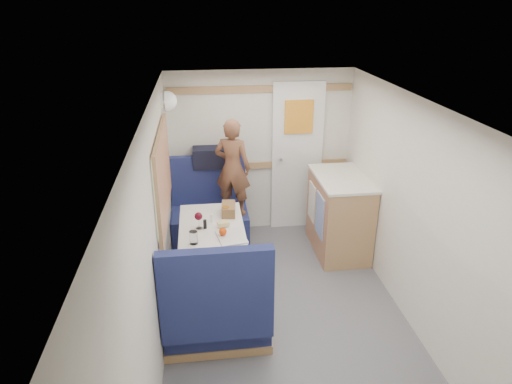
{
  "coord_description": "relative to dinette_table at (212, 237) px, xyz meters",
  "views": [
    {
      "loc": [
        -0.71,
        -2.98,
        2.76
      ],
      "look_at": [
        -0.22,
        0.9,
        1.07
      ],
      "focal_mm": 32.0,
      "sensor_mm": 36.0,
      "label": 1
    }
  ],
  "objects": [
    {
      "name": "floor",
      "position": [
        0.65,
        -1.0,
        -0.57
      ],
      "size": [
        4.5,
        4.5,
        0.0
      ],
      "primitive_type": "plane",
      "color": "#515156",
      "rests_on": "ground"
    },
    {
      "name": "ceiling",
      "position": [
        0.65,
        -1.0,
        1.43
      ],
      "size": [
        4.5,
        4.5,
        0.0
      ],
      "primitive_type": "plane",
      "rotation": [
        3.14,
        0.0,
        0.0
      ],
      "color": "silver",
      "rests_on": "wall_back"
    },
    {
      "name": "wall_back",
      "position": [
        0.65,
        1.25,
        0.43
      ],
      "size": [
        2.2,
        0.02,
        2.0
      ],
      "primitive_type": "cube",
      "color": "silver",
      "rests_on": "floor"
    },
    {
      "name": "wall_left",
      "position": [
        -0.45,
        -1.0,
        0.43
      ],
      "size": [
        0.02,
        4.5,
        2.0
      ],
      "primitive_type": "cube",
      "color": "silver",
      "rests_on": "floor"
    },
    {
      "name": "wall_right",
      "position": [
        1.75,
        -1.0,
        0.43
      ],
      "size": [
        0.02,
        4.5,
        2.0
      ],
      "primitive_type": "cube",
      "color": "silver",
      "rests_on": "floor"
    },
    {
      "name": "oak_trim_low",
      "position": [
        0.65,
        1.23,
        0.28
      ],
      "size": [
        2.15,
        0.02,
        0.08
      ],
      "primitive_type": "cube",
      "color": "#A66A4B",
      "rests_on": "wall_back"
    },
    {
      "name": "oak_trim_high",
      "position": [
        0.65,
        1.23,
        1.21
      ],
      "size": [
        2.15,
        0.02,
        0.08
      ],
      "primitive_type": "cube",
      "color": "#A66A4B",
      "rests_on": "wall_back"
    },
    {
      "name": "side_window",
      "position": [
        -0.43,
        0.0,
        0.68
      ],
      "size": [
        0.04,
        1.3,
        0.72
      ],
      "primitive_type": "cube",
      "color": "gray",
      "rests_on": "wall_left"
    },
    {
      "name": "rear_door",
      "position": [
        1.1,
        1.22,
        0.41
      ],
      "size": [
        0.62,
        0.12,
        1.86
      ],
      "color": "white",
      "rests_on": "wall_back"
    },
    {
      "name": "dinette_table",
      "position": [
        0.0,
        0.0,
        0.0
      ],
      "size": [
        0.62,
        0.92,
        0.72
      ],
      "color": "white",
      "rests_on": "floor"
    },
    {
      "name": "bench_far",
      "position": [
        -0.0,
        0.86,
        -0.27
      ],
      "size": [
        0.9,
        0.59,
        1.05
      ],
      "color": "navy",
      "rests_on": "floor"
    },
    {
      "name": "bench_near",
      "position": [
        -0.0,
        -0.86,
        -0.27
      ],
      "size": [
        0.9,
        0.59,
        1.05
      ],
      "color": "navy",
      "rests_on": "floor"
    },
    {
      "name": "ledge",
      "position": [
        -0.0,
        1.12,
        0.31
      ],
      "size": [
        0.9,
        0.14,
        0.04
      ],
      "primitive_type": "cube",
      "color": "#A66A4B",
      "rests_on": "bench_far"
    },
    {
      "name": "dome_light",
      "position": [
        -0.39,
        0.85,
        1.18
      ],
      "size": [
        0.2,
        0.2,
        0.2
      ],
      "primitive_type": "sphere",
      "color": "white",
      "rests_on": "wall_left"
    },
    {
      "name": "galley_counter",
      "position": [
        1.47,
        0.55,
        -0.1
      ],
      "size": [
        0.57,
        0.92,
        0.92
      ],
      "color": "#A66A4B",
      "rests_on": "floor"
    },
    {
      "name": "person",
      "position": [
        0.27,
        0.76,
        0.44
      ],
      "size": [
        0.47,
        0.39,
        1.11
      ],
      "primitive_type": "imported",
      "rotation": [
        0.0,
        0.0,
        2.77
      ],
      "color": "brown",
      "rests_on": "bench_far"
    },
    {
      "name": "duffel_bag",
      "position": [
        0.08,
        1.12,
        0.45
      ],
      "size": [
        0.49,
        0.24,
        0.23
      ],
      "primitive_type": "cube",
      "rotation": [
        0.0,
        0.0,
        -0.01
      ],
      "color": "black",
      "rests_on": "ledge"
    },
    {
      "name": "tray",
      "position": [
        0.17,
        -0.31,
        0.16
      ],
      "size": [
        0.29,
        0.35,
        0.02
      ],
      "primitive_type": "cube",
      "rotation": [
        0.0,
        0.0,
        0.17
      ],
      "color": "silver",
      "rests_on": "dinette_table"
    },
    {
      "name": "orange_fruit",
      "position": [
        0.1,
        -0.28,
        0.21
      ],
      "size": [
        0.07,
        0.07,
        0.07
      ],
      "primitive_type": "sphere",
      "color": "orange",
      "rests_on": "tray"
    },
    {
      "name": "cheese_block",
      "position": [
        0.11,
        -0.09,
        0.19
      ],
      "size": [
        0.12,
        0.09,
        0.04
      ],
      "primitive_type": "cube",
      "rotation": [
        0.0,
        0.0,
        0.26
      ],
      "color": "#E9CF86",
      "rests_on": "tray"
    },
    {
      "name": "wine_glass",
      "position": [
        -0.12,
        -0.09,
        0.28
      ],
      "size": [
        0.08,
        0.08,
        0.17
      ],
      "color": "white",
      "rests_on": "dinette_table"
    },
    {
      "name": "tumbler_left",
      "position": [
        -0.17,
        -0.38,
        0.21
      ],
      "size": [
        0.08,
        0.08,
        0.12
      ],
      "primitive_type": "cylinder",
      "color": "silver",
      "rests_on": "dinette_table"
    },
    {
      "name": "beer_glass",
      "position": [
        0.15,
        0.12,
        0.21
      ],
      "size": [
        0.07,
        0.07,
        0.11
      ],
      "primitive_type": "cylinder",
      "color": "#905715",
      "rests_on": "dinette_table"
    },
    {
      "name": "pepper_grinder",
      "position": [
        -0.06,
        -0.1,
        0.2
      ],
      "size": [
        0.03,
        0.03,
        0.09
      ],
      "primitive_type": "cylinder",
      "color": "black",
      "rests_on": "dinette_table"
    },
    {
      "name": "salt_grinder",
      "position": [
        0.01,
        0.03,
        0.2
      ],
      "size": [
        0.03,
        0.03,
        0.08
      ],
      "primitive_type": "cylinder",
      "color": "white",
      "rests_on": "dinette_table"
    },
    {
      "name": "bread_loaf",
      "position": [
        0.18,
        0.19,
        0.21
      ],
      "size": [
        0.16,
        0.26,
        0.1
      ],
      "primitive_type": "cube",
      "rotation": [
        0.0,
        0.0,
        -0.09
      ],
      "color": "brown",
      "rests_on": "dinette_table"
    }
  ]
}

